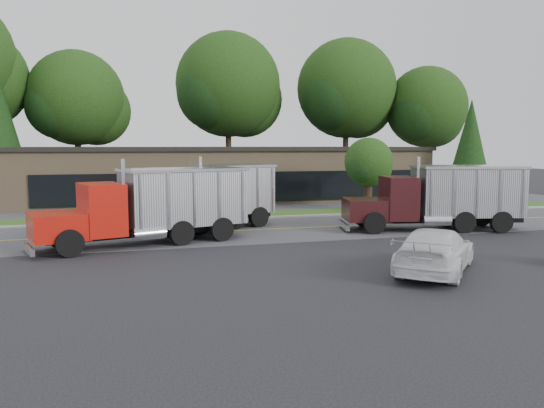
% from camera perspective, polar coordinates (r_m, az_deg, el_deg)
% --- Properties ---
extents(ground, '(140.00, 140.00, 0.00)m').
position_cam_1_polar(ground, '(19.16, 2.45, -7.04)').
color(ground, '#2F2F34').
rests_on(ground, ground).
extents(road, '(60.00, 8.00, 0.02)m').
position_cam_1_polar(road, '(27.71, -3.23, -2.88)').
color(road, slate).
rests_on(road, ground).
extents(center_line, '(60.00, 0.12, 0.01)m').
position_cam_1_polar(center_line, '(27.71, -3.23, -2.88)').
color(center_line, gold).
rests_on(center_line, ground).
extents(curb, '(60.00, 0.30, 0.12)m').
position_cam_1_polar(curb, '(31.78, -4.81, -1.70)').
color(curb, '#9E9E99').
rests_on(curb, ground).
extents(grass_verge, '(60.00, 3.40, 0.03)m').
position_cam_1_polar(grass_verge, '(33.54, -5.37, -1.28)').
color(grass_verge, '#214F1B').
rests_on(grass_verge, ground).
extents(far_parking, '(60.00, 7.00, 0.02)m').
position_cam_1_polar(far_parking, '(38.44, -6.66, -0.33)').
color(far_parking, slate).
rests_on(far_parking, ground).
extents(strip_mall, '(32.00, 12.00, 4.00)m').
position_cam_1_polar(strip_mall, '(44.49, -5.30, 3.18)').
color(strip_mall, '#967C5C').
rests_on(strip_mall, ground).
extents(tree_far_b, '(9.10, 8.57, 12.98)m').
position_cam_1_polar(tree_far_b, '(52.17, -20.15, 10.19)').
color(tree_far_b, '#382619').
rests_on(tree_far_b, ground).
extents(tree_far_c, '(10.77, 10.13, 15.36)m').
position_cam_1_polar(tree_far_c, '(53.08, -4.60, 12.12)').
color(tree_far_c, '#382619').
rests_on(tree_far_c, ground).
extents(tree_far_d, '(10.62, 10.00, 15.15)m').
position_cam_1_polar(tree_far_d, '(55.62, 8.10, 11.68)').
color(tree_far_d, '#382619').
rests_on(tree_far_d, ground).
extents(tree_far_e, '(8.71, 8.20, 12.43)m').
position_cam_1_polar(tree_far_e, '(57.35, 16.33, 9.58)').
color(tree_far_e, '#382619').
rests_on(tree_far_e, ground).
extents(evergreen_right, '(3.52, 3.52, 7.99)m').
position_cam_1_polar(evergreen_right, '(44.03, 20.54, 5.88)').
color(evergreen_right, '#382619').
rests_on(evergreen_right, ground).
extents(tree_verge, '(3.47, 3.27, 4.95)m').
position_cam_1_polar(tree_verge, '(36.40, 10.39, 4.20)').
color(tree_verge, '#382619').
rests_on(tree_verge, ground).
extents(dump_truck_red, '(9.72, 5.06, 3.36)m').
position_cam_1_polar(dump_truck_red, '(24.50, -12.31, 0.05)').
color(dump_truck_red, black).
rests_on(dump_truck_red, ground).
extents(dump_truck_blue, '(7.52, 4.58, 3.36)m').
position_cam_1_polar(dump_truck_blue, '(28.63, -6.13, 1.02)').
color(dump_truck_blue, black).
rests_on(dump_truck_blue, ground).
extents(dump_truck_maroon, '(9.44, 4.35, 3.36)m').
position_cam_1_polar(dump_truck_maroon, '(29.07, 17.93, 0.85)').
color(dump_truck_maroon, black).
rests_on(dump_truck_maroon, ground).
extents(rally_car, '(5.20, 5.44, 1.55)m').
position_cam_1_polar(rally_car, '(19.46, 17.13, -4.77)').
color(rally_car, silver).
rests_on(rally_car, ground).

